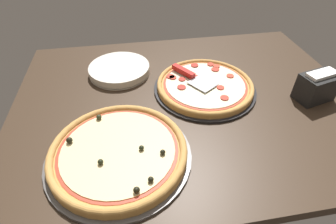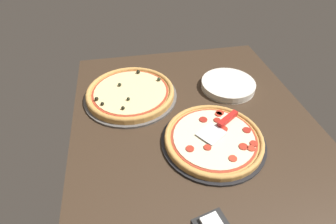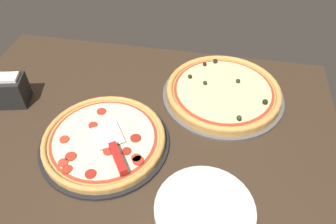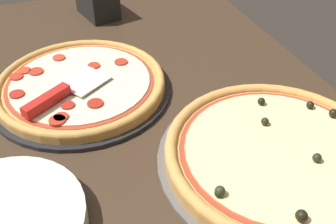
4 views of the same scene
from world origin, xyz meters
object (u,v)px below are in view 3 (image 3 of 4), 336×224
Objects in this scene: serving_spatula at (115,151)px; napkin_holder at (5,90)px; pizza_front at (104,139)px; pizza_back at (223,91)px; plate_stack at (204,211)px.

serving_spatula is 1.32× the size of napkin_holder.
serving_spatula reaches higher than pizza_front.
napkin_holder is (-72.94, -16.60, 2.74)cm from pizza_back.
serving_spatula is 30.05cm from plate_stack.
pizza_front is at bearing -17.54° from napkin_holder.
plate_stack is 1.70× the size of napkin_holder.
napkin_holder reaches higher than plate_stack.
pizza_back is 1.57× the size of plate_stack.
pizza_back is at bearing 49.96° from serving_spatula.
pizza_front is 0.93× the size of pizza_back.
serving_spatula is at bearing 155.42° from plate_stack.
serving_spatula is at bearing -130.04° from pizza_back.
pizza_back reaches higher than plate_stack.
pizza_back is 44.83cm from serving_spatula.
pizza_back is at bearing 88.05° from plate_stack.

